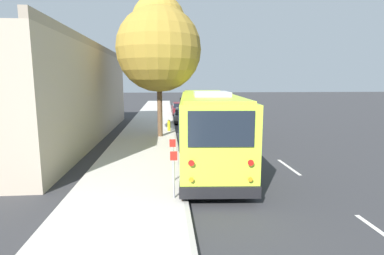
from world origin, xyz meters
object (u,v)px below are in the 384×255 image
parked_sedan_maroon (180,109)px  street_tree (159,43)px  sign_post_far (173,160)px  parked_sedan_gray (183,116)px  sign_post_near (174,174)px  fire_hydrant (169,125)px  shuttle_bus (208,123)px

parked_sedan_maroon → street_tree: (-13.89, 1.93, 5.48)m
street_tree → sign_post_far: 10.50m
parked_sedan_maroon → sign_post_far: sign_post_far is taller
parked_sedan_maroon → street_tree: street_tree is taller
parked_sedan_gray → sign_post_near: size_ratio=2.90×
parked_sedan_gray → street_tree: 9.55m
street_tree → sign_post_near: size_ratio=6.08×
sign_post_near → street_tree: bearing=3.4°
sign_post_far → fire_hydrant: (11.00, 0.04, -0.40)m
shuttle_bus → parked_sedan_gray: (13.20, 0.41, -1.21)m
sign_post_far → fire_hydrant: sign_post_far is taller
parked_sedan_gray → sign_post_far: size_ratio=2.78×
parked_sedan_maroon → sign_post_near: 24.65m
shuttle_bus → street_tree: (5.65, 2.37, 4.31)m
sign_post_near → parked_sedan_maroon: bearing=-3.0°
parked_sedan_maroon → street_tree: bearing=170.8°
shuttle_bus → sign_post_near: size_ratio=7.64×
fire_hydrant → parked_sedan_maroon: bearing=-6.4°
parked_sedan_gray → fire_hydrant: (-5.68, 1.37, -0.03)m
street_tree → sign_post_near: 11.92m
sign_post_far → fire_hydrant: bearing=0.2°
shuttle_bus → sign_post_far: (-3.48, 1.74, -0.84)m
sign_post_near → parked_sedan_gray: bearing=-4.2°
shuttle_bus → fire_hydrant: (7.52, 1.78, -1.24)m
parked_sedan_gray → sign_post_far: (-16.67, 1.33, 0.37)m
sign_post_far → parked_sedan_gray: bearing=-4.6°
sign_post_far → street_tree: bearing=4.0°
sign_post_near → sign_post_far: (1.59, 0.00, 0.03)m
street_tree → sign_post_near: bearing=-176.6°
shuttle_bus → sign_post_near: 5.43m
parked_sedan_maroon → shuttle_bus: bearing=180.0°
parked_sedan_gray → sign_post_far: bearing=179.1°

